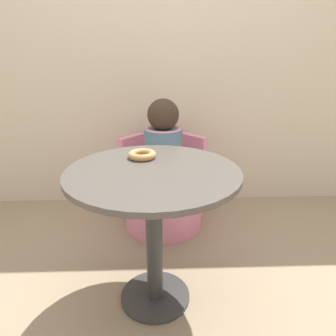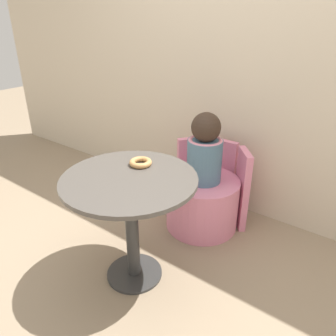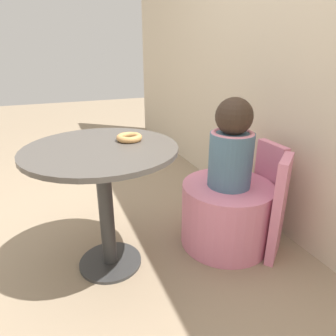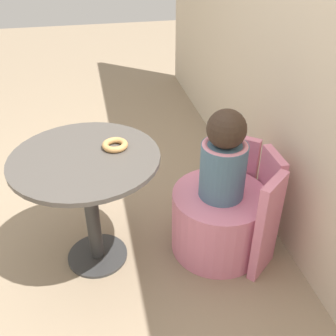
# 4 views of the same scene
# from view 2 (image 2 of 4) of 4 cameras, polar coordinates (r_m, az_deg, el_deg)

# --- Properties ---
(ground_plane) EXTENTS (12.00, 12.00, 0.00)m
(ground_plane) POSITION_cam_2_polar(r_m,az_deg,el_deg) (2.23, -3.28, -18.20)
(ground_plane) COLOR gray
(back_wall) EXTENTS (6.00, 0.06, 2.40)m
(back_wall) POSITION_cam_2_polar(r_m,az_deg,el_deg) (2.59, 12.91, 17.51)
(back_wall) COLOR beige
(back_wall) RESTS_ON ground_plane
(round_table) EXTENTS (0.77, 0.77, 0.71)m
(round_table) POSITION_cam_2_polar(r_m,az_deg,el_deg) (1.91, -6.56, -5.72)
(round_table) COLOR #333333
(round_table) RESTS_ON ground_plane
(tub_chair) EXTENTS (0.55, 0.55, 0.40)m
(tub_chair) POSITION_cam_2_polar(r_m,az_deg,el_deg) (2.56, 5.95, -6.08)
(tub_chair) COLOR pink
(tub_chair) RESTS_ON ground_plane
(booth_backrest) EXTENTS (0.65, 0.24, 0.63)m
(booth_backrest) POSITION_cam_2_polar(r_m,az_deg,el_deg) (2.68, 8.60, -1.91)
(booth_backrest) COLOR pink
(booth_backrest) RESTS_ON ground_plane
(child_figure) EXTENTS (0.25, 0.25, 0.52)m
(child_figure) POSITION_cam_2_polar(r_m,az_deg,el_deg) (2.36, 6.44, 3.12)
(child_figure) COLOR slate
(child_figure) RESTS_ON tub_chair
(donut) EXTENTS (0.14, 0.14, 0.03)m
(donut) POSITION_cam_2_polar(r_m,az_deg,el_deg) (1.96, -4.79, 0.97)
(donut) COLOR tan
(donut) RESTS_ON round_table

